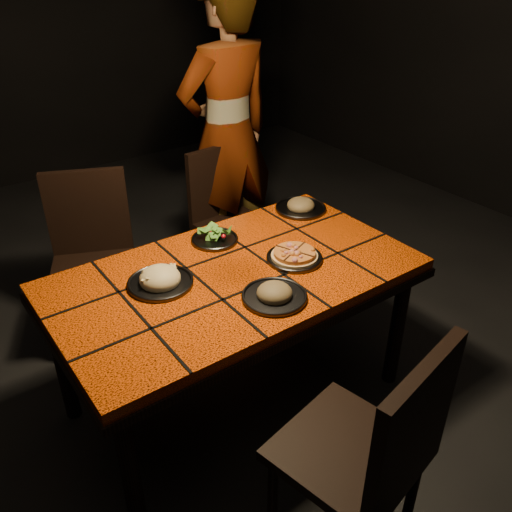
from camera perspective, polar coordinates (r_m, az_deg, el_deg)
room_shell at (r=2.09m, az=-2.70°, el=16.01°), size 6.04×7.04×3.08m
dining_table at (r=2.43m, az=-2.23°, el=-3.22°), size 1.62×0.92×0.75m
chair_near at (r=1.93m, az=12.35°, el=-19.24°), size 0.54×0.54×1.00m
chair_far_left at (r=3.08m, az=-16.90°, el=0.70°), size 0.58×0.58×0.97m
chair_far_right at (r=3.45m, az=-3.14°, el=4.79°), size 0.44×0.44×0.92m
diner at (r=3.51m, az=-3.04°, el=12.61°), size 0.71×0.48×1.88m
plate_pizza at (r=2.47m, az=4.07°, el=-0.03°), size 0.28×0.28×0.04m
plate_pasta at (r=2.33m, az=-10.06°, el=-2.47°), size 0.28×0.28×0.09m
plate_salad at (r=2.62m, az=-4.39°, el=2.07°), size 0.23×0.23×0.07m
plate_mushroom_a at (r=2.21m, az=1.96°, el=-3.96°), size 0.27×0.27×0.09m
plate_mushroom_b at (r=2.94m, az=4.74°, el=5.30°), size 0.27×0.27×0.09m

